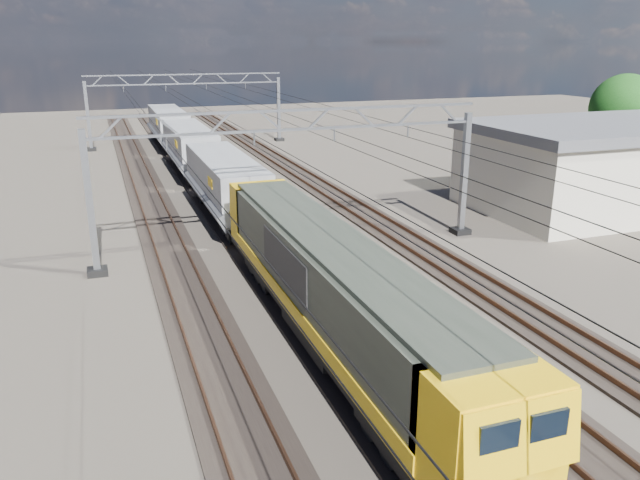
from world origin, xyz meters
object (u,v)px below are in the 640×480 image
object	(u,v)px
tree_far	(629,111)
hopper_wagon_mid	(190,146)
industrial_shed	(617,164)
catenary_gantry_far	(188,107)
hopper_wagon_third	(169,124)
catenary_gantry_mid	(296,176)
hopper_wagon_lead	(226,182)
locomotive	(331,285)

from	to	relation	value
tree_far	hopper_wagon_mid	bearing A→B (deg)	159.78
industrial_shed	tree_far	size ratio (longest dim) A/B	2.38
catenary_gantry_far	hopper_wagon_third	distance (m)	2.61
catenary_gantry_mid	tree_far	distance (m)	31.88
industrial_shed	hopper_wagon_lead	bearing A→B (deg)	167.11
hopper_wagon_third	catenary_gantry_far	bearing A→B (deg)	3.09
catenary_gantry_far	locomotive	bearing A→B (deg)	-92.48
locomotive	hopper_wagon_third	size ratio (longest dim) A/B	1.62
catenary_gantry_mid	hopper_wagon_third	world-z (taller)	catenary_gantry_mid
hopper_wagon_third	hopper_wagon_mid	bearing A→B (deg)	-90.00
hopper_wagon_third	industrial_shed	distance (m)	41.53
catenary_gantry_mid	catenary_gantry_far	xyz separation A→B (m)	(0.00, 36.00, 0.00)
hopper_wagon_third	locomotive	bearing A→B (deg)	-90.00
locomotive	industrial_shed	xyz separation A→B (m)	(24.00, 12.20, 0.40)
hopper_wagon_mid	hopper_wagon_third	xyz separation A→B (m)	(0.00, 14.20, 0.00)
locomotive	hopper_wagon_mid	bearing A→B (deg)	90.00
hopper_wagon_lead	industrial_shed	xyz separation A→B (m)	(24.00, -5.49, 0.49)
hopper_wagon_mid	catenary_gantry_mid	bearing A→B (deg)	-84.73
hopper_wagon_third	industrial_shed	bearing A→B (deg)	-54.70
hopper_wagon_lead	industrial_shed	bearing A→B (deg)	-12.89
catenary_gantry_mid	hopper_wagon_mid	bearing A→B (deg)	95.27
catenary_gantry_mid	tree_far	size ratio (longest dim) A/B	2.54
tree_far	catenary_gantry_far	bearing A→B (deg)	139.15
locomotive	hopper_wagon_third	world-z (taller)	locomotive
locomotive	industrial_shed	distance (m)	26.93
catenary_gantry_mid	hopper_wagon_lead	world-z (taller)	catenary_gantry_mid
hopper_wagon_mid	tree_far	distance (m)	34.55
hopper_wagon_mid	hopper_wagon_third	bearing A→B (deg)	90.00
catenary_gantry_mid	catenary_gantry_far	size ratio (longest dim) A/B	1.00
catenary_gantry_far	locomotive	world-z (taller)	catenary_gantry_far
catenary_gantry_far	locomotive	distance (m)	46.27
industrial_shed	tree_far	world-z (taller)	tree_far
hopper_wagon_mid	industrial_shed	xyz separation A→B (m)	(24.00, -19.69, 0.49)
catenary_gantry_mid	locomotive	world-z (taller)	catenary_gantry_mid
tree_far	industrial_shed	bearing A→B (deg)	-136.88
hopper_wagon_lead	tree_far	distance (m)	32.52
hopper_wagon_third	industrial_shed	xyz separation A→B (m)	(24.00, -33.89, 0.49)
locomotive	hopper_wagon_lead	size ratio (longest dim) A/B	1.62
industrial_shed	tree_far	distance (m)	11.62
catenary_gantry_mid	industrial_shed	world-z (taller)	catenary_gantry_mid
locomotive	industrial_shed	size ratio (longest dim) A/B	1.13
hopper_wagon_mid	locomotive	bearing A→B (deg)	-90.00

